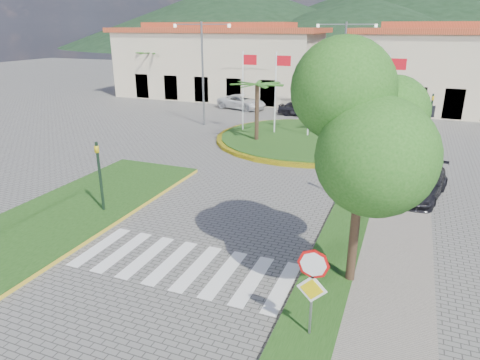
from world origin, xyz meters
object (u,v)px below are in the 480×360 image
at_px(stop_sign, 312,280).
at_px(car_side_right, 420,184).
at_px(car_dark_a, 299,109).
at_px(white_van, 242,102).
at_px(deciduous_tree, 365,122).
at_px(car_dark_b, 437,111).
at_px(roundabout_island, 306,138).

xyz_separation_m(stop_sign, car_side_right, (2.60, 11.60, -1.11)).
relative_size(stop_sign, car_dark_a, 0.70).
xyz_separation_m(stop_sign, car_dark_a, (-7.63, 28.72, -1.15)).
bearing_deg(stop_sign, white_van, 114.60).
bearing_deg(stop_sign, deciduous_tree, 78.82).
distance_m(stop_sign, white_van, 32.83).
bearing_deg(deciduous_tree, car_dark_a, 107.77).
bearing_deg(car_dark_b, roundabout_island, 119.69).
xyz_separation_m(roundabout_island, deciduous_tree, (5.50, -17.00, 5.01)).
relative_size(car_dark_b, car_side_right, 0.76).
height_order(white_van, car_side_right, car_side_right).
relative_size(white_van, car_side_right, 1.04).
relative_size(roundabout_island, stop_sign, 4.79).
relative_size(deciduous_tree, car_dark_b, 1.91).
distance_m(deciduous_tree, car_dark_b, 29.80).
bearing_deg(deciduous_tree, stop_sign, -101.18).
bearing_deg(car_dark_b, car_side_right, 151.77).
bearing_deg(white_van, car_side_right, -123.00).
bearing_deg(car_dark_b, stop_sign, 148.50).
xyz_separation_m(deciduous_tree, white_van, (-14.26, 26.80, -4.49)).
bearing_deg(car_dark_a, roundabout_island, -160.99).
bearing_deg(roundabout_island, car_dark_b, 54.27).
height_order(deciduous_tree, white_van, deciduous_tree).
relative_size(stop_sign, car_side_right, 0.56).
bearing_deg(deciduous_tree, roundabout_island, 107.91).
height_order(roundabout_island, stop_sign, roundabout_island).
relative_size(stop_sign, car_dark_b, 0.74).
bearing_deg(white_van, stop_sign, -140.12).
relative_size(stop_sign, white_van, 0.54).
distance_m(white_van, car_side_right, 24.43).
bearing_deg(stop_sign, car_dark_a, 104.88).
height_order(deciduous_tree, car_dark_b, deciduous_tree).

